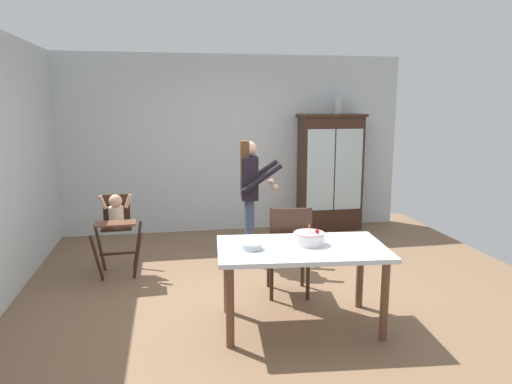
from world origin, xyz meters
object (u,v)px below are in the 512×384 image
Objects in this scene: high_chair_with_toddler at (116,220)px; serving_bowl at (252,246)px; dining_table at (301,257)px; ceramic_vase at (338,106)px; birthday_cake at (309,238)px; dining_chair_far_side at (289,245)px; adult_person at (250,186)px; china_cabinet at (330,172)px.

high_chair_with_toddler is 5.28× the size of serving_bowl.
serving_bowl is at bearing 179.99° from dining_table.
birthday_cake is at bearing -113.67° from ceramic_vase.
dining_chair_far_side reaches higher than serving_bowl.
dining_chair_far_side is at bearing -164.30° from adult_person.
china_cabinet reaches higher than high_chair_with_toddler.
high_chair_with_toddler is 2.10m from serving_bowl.
china_cabinet is 3.66m from serving_bowl.
ceramic_vase is 3.74m from dining_table.
birthday_cake reaches higher than dining_table.
birthday_cake is at bearing -166.66° from adult_person.
china_cabinet reaches higher than dining_table.
adult_person reaches higher than high_chair_with_toddler.
china_cabinet is 3.48m from dining_table.
birthday_cake is 0.53m from serving_bowl.
adult_person is at bearing 94.81° from dining_table.
china_cabinet is 1.89× the size of dining_chair_far_side.
china_cabinet reaches higher than adult_person.
birthday_cake is 0.29× the size of dining_chair_far_side.
adult_person is 1.59× the size of dining_chair_far_side.
high_chair_with_toddler is at bearing 128.05° from serving_bowl.
high_chair_with_toddler reaches higher than dining_table.
china_cabinet is 1.17× the size of dining_table.
high_chair_with_toddler is at bearing -154.32° from ceramic_vase.
birthday_cake is at bearing 34.80° from dining_table.
china_cabinet is 3.38m from birthday_cake.
dining_table is 0.18m from birthday_cake.
adult_person is 1.84m from serving_bowl.
birthday_cake reaches higher than serving_bowl.
ceramic_vase reaches higher than serving_bowl.
birthday_cake is 1.56× the size of serving_bowl.
china_cabinet reaches higher than serving_bowl.
dining_table is (-1.46, -3.19, -1.29)m from ceramic_vase.
serving_bowl is (-0.53, -0.06, -0.03)m from birthday_cake.
dining_chair_far_side is (1.79, -1.01, -0.10)m from high_chair_with_toddler.
birthday_cake is (0.23, -1.75, -0.17)m from adult_person.
high_chair_with_toddler reaches higher than birthday_cake.
dining_table is at bearing -46.61° from high_chair_with_toddler.
china_cabinet is 2.05m from adult_person.
serving_bowl is (-0.29, -1.81, -0.20)m from adult_person.
adult_person is at bearing 97.64° from birthday_cake.
dining_table is at bearing 92.63° from dining_chair_far_side.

